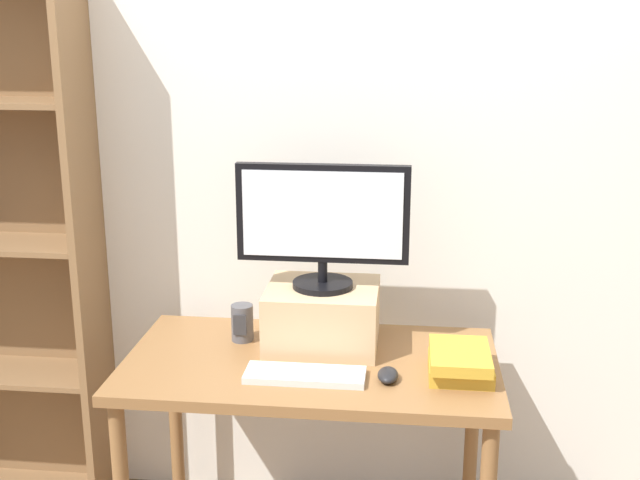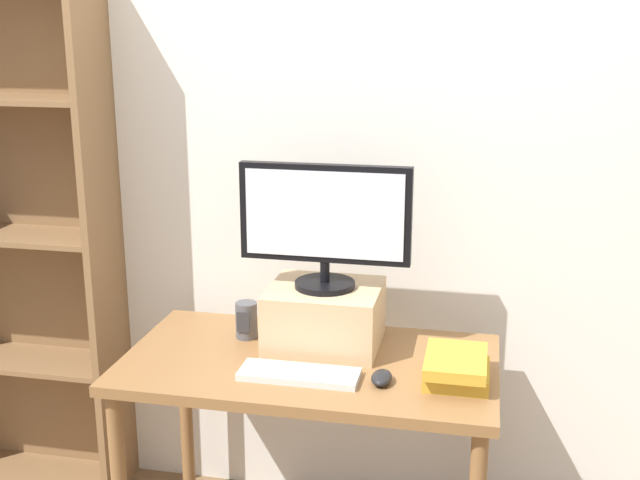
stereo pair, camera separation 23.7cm
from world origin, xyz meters
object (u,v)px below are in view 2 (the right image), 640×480
Objects in this scene: desk at (310,385)px; computer_monitor at (325,221)px; keyboard at (300,374)px; book_stack at (456,368)px; riser_box at (325,316)px; desk_speaker at (246,320)px; computer_mouse at (382,378)px; bookshelf_unit at (7,232)px.

desk is 2.14× the size of computer_monitor.
keyboard reaches higher than desk.
computer_monitor is at bearing 155.83° from book_stack.
desk is 3.26× the size of riser_box.
desk_speaker is (-0.28, 0.00, -0.37)m from computer_monitor.
computer_mouse reaches higher than desk.
computer_monitor reaches higher than computer_mouse.
bookshelf_unit is 8.11× the size of book_stack.
desk is at bearing -27.86° from desk_speaker.
riser_box is 2.92× the size of desk_speaker.
desk is 11.73× the size of computer_mouse.
bookshelf_unit reaches higher than keyboard.
computer_mouse is 0.23m from book_stack.
riser_box is 0.28m from desk_speaker.
book_stack is (0.45, -0.20, -0.06)m from riser_box.
desk_speaker is (1.03, -0.20, -0.21)m from bookshelf_unit.
desk is 0.55m from computer_monitor.
computer_monitor is 0.46m from desk_speaker.
desk is at bearing -100.47° from riser_box.
computer_mouse is at bearing -48.42° from computer_monitor.
desk_speaker is (-0.26, 0.28, 0.05)m from keyboard.
bookshelf_unit is at bearing 159.62° from keyboard.
book_stack is 0.76m from desk_speaker.
book_stack is at bearing -15.87° from desk_speaker.
riser_box is (1.31, -0.20, -0.17)m from bookshelf_unit.
bookshelf_unit is 1.33m from riser_box.
bookshelf_unit is 19.95× the size of computer_mouse.
desk is 0.59× the size of bookshelf_unit.
keyboard is 0.48m from book_stack.
keyboard is at bearing -20.38° from bookshelf_unit.
bookshelf_unit is (-1.28, 0.33, 0.37)m from desk.
desk_speaker is at bearing -10.87° from bookshelf_unit.
keyboard is (-0.02, -0.28, -0.42)m from computer_monitor.
book_stack is at bearing -24.33° from riser_box.
book_stack reaches higher than keyboard.
keyboard is (0.00, -0.15, 0.11)m from desk.
keyboard is at bearing -176.76° from computer_mouse.
computer_mouse is at bearing -27.09° from desk.
computer_monitor reaches higher than book_stack.
desk is at bearing 152.91° from computer_mouse.
desk_speaker is (-0.73, 0.21, 0.02)m from book_stack.
computer_monitor is at bearing 131.58° from computer_mouse.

